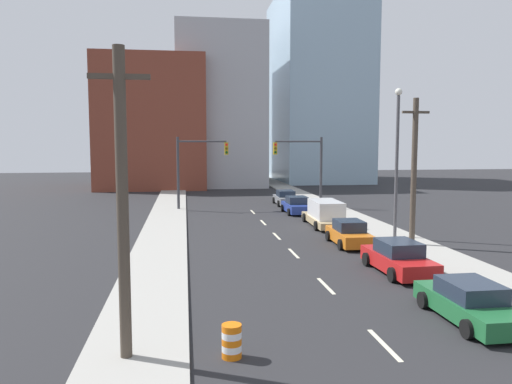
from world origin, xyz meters
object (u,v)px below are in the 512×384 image
object	(u,v)px
traffic_signal_left	(192,163)
utility_pole_right_mid	(414,171)
sedan_orange	(349,234)
traffic_barrel	(232,341)
sedan_red	(398,258)
sedan_blue	(297,206)
sedan_green	(470,303)
traffic_signal_right	(308,162)
box_truck_tan	(325,214)
utility_pole_left_near	(122,203)
street_lamp	(397,153)
sedan_gray	(286,198)

from	to	relation	value
traffic_signal_left	utility_pole_right_mid	xyz separation A→B (m)	(12.30, -17.76, 0.14)
sedan_orange	traffic_barrel	bearing A→B (deg)	-118.38
sedan_red	sedan_blue	world-z (taller)	sedan_red
sedan_red	sedan_green	bearing A→B (deg)	-93.66
traffic_signal_right	traffic_barrel	size ratio (longest dim) A/B	6.86
utility_pole_right_mid	box_truck_tan	xyz separation A→B (m)	(-2.99, 7.61, -3.48)
utility_pole_left_near	sedan_green	size ratio (longest dim) A/B	1.84
street_lamp	box_truck_tan	xyz separation A→B (m)	(-3.00, 5.21, -4.44)
sedan_blue	traffic_signal_right	bearing A→B (deg)	62.17
box_truck_tan	utility_pole_left_near	bearing A→B (deg)	-117.48
traffic_barrel	street_lamp	xyz separation A→B (m)	(11.75, 15.93, 4.86)
sedan_orange	box_truck_tan	distance (m)	6.70
utility_pole_right_mid	box_truck_tan	size ratio (longest dim) A/B	1.37
utility_pole_left_near	utility_pole_right_mid	world-z (taller)	utility_pole_right_mid
traffic_barrel	sedan_orange	size ratio (longest dim) A/B	0.22
utility_pole_left_near	sedan_blue	size ratio (longest dim) A/B	1.99
traffic_signal_right	box_truck_tan	size ratio (longest dim) A/B	1.05
sedan_green	street_lamp	bearing A→B (deg)	75.86
traffic_barrel	sedan_gray	world-z (taller)	sedan_gray
utility_pole_right_mid	sedan_blue	bearing A→B (deg)	103.92
utility_pole_left_near	street_lamp	xyz separation A→B (m)	(14.64, 15.75, 0.97)
traffic_barrel	sedan_blue	distance (m)	29.06
utility_pole_left_near	box_truck_tan	xyz separation A→B (m)	(11.64, 20.96, -3.47)
traffic_signal_right	traffic_signal_left	bearing A→B (deg)	180.00
utility_pole_right_mid	sedan_gray	distance (m)	20.89
utility_pole_left_near	box_truck_tan	bearing A→B (deg)	60.96
utility_pole_left_near	sedan_green	bearing A→B (deg)	8.11
traffic_signal_left	traffic_barrel	world-z (taller)	traffic_signal_left
sedan_gray	traffic_signal_right	bearing A→B (deg)	-57.86
traffic_signal_left	traffic_barrel	size ratio (longest dim) A/B	6.86
utility_pole_right_mid	sedan_red	size ratio (longest dim) A/B	1.79
sedan_red	sedan_orange	xyz separation A→B (m)	(-0.20, 6.40, -0.02)
traffic_signal_right	street_lamp	size ratio (longest dim) A/B	0.70
utility_pole_right_mid	sedan_red	bearing A→B (deg)	-120.85
utility_pole_left_near	sedan_orange	bearing A→B (deg)	51.99
traffic_signal_right	utility_pole_left_near	bearing A→B (deg)	-112.41
traffic_signal_left	traffic_barrel	bearing A→B (deg)	-88.98
sedan_green	sedan_blue	bearing A→B (deg)	89.96
traffic_signal_left	sedan_orange	xyz separation A→B (m)	(8.83, -16.83, -3.57)
traffic_signal_left	utility_pole_left_near	bearing A→B (deg)	-94.28
sedan_blue	traffic_barrel	bearing A→B (deg)	-106.80
traffic_signal_right	street_lamp	world-z (taller)	street_lamp
traffic_signal_left	sedan_gray	size ratio (longest dim) A/B	1.42
utility_pole_left_near	sedan_red	world-z (taller)	utility_pole_left_near
sedan_red	sedan_orange	bearing A→B (deg)	90.53
utility_pole_left_near	sedan_green	distance (m)	11.81
traffic_signal_right	sedan_green	distance (m)	29.80
utility_pole_left_near	sedan_red	distance (m)	14.30
street_lamp	box_truck_tan	distance (m)	7.47
sedan_orange	sedan_blue	size ratio (longest dim) A/B	1.02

